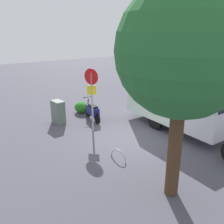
{
  "coord_description": "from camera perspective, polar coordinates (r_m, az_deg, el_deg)",
  "views": [
    {
      "loc": [
        -7.9,
        6.74,
        4.81
      ],
      "look_at": [
        1.19,
        0.28,
        1.05
      ],
      "focal_mm": 39.75,
      "sensor_mm": 36.0,
      "label": 1
    }
  ],
  "objects": [
    {
      "name": "bike_rack_hoop",
      "position": [
        9.79,
        1.44,
        -10.82
      ],
      "size": [
        0.85,
        0.15,
        0.85
      ],
      "primitive_type": "torus",
      "rotation": [
        1.57,
        0.0,
        0.12
      ],
      "color": "#B7B7BC",
      "rests_on": "ground"
    },
    {
      "name": "box_truck_near",
      "position": [
        12.6,
        15.11,
        3.34
      ],
      "size": [
        6.92,
        2.4,
        2.98
      ],
      "rotation": [
        0.0,
        0.0,
        3.11
      ],
      "color": "black",
      "rests_on": "ground"
    },
    {
      "name": "ground_plane",
      "position": [
        11.45,
        4.65,
        -6.29
      ],
      "size": [
        60.0,
        60.0,
        0.0
      ],
      "primitive_type": "plane",
      "color": "#4B4956"
    },
    {
      "name": "stop_sign",
      "position": [
        11.72,
        -4.7,
        4.99
      ],
      "size": [
        0.71,
        0.33,
        3.09
      ],
      "color": "#9E9EA3",
      "rests_on": "ground"
    },
    {
      "name": "street_tree",
      "position": [
        6.72,
        16.09,
        13.2
      ],
      "size": [
        3.56,
        3.56,
        6.07
      ],
      "color": "#47301E",
      "rests_on": "ground"
    },
    {
      "name": "utility_cabinet",
      "position": [
        13.46,
        -12.27,
        0.01
      ],
      "size": [
        0.81,
        0.52,
        1.22
      ],
      "primitive_type": "cube",
      "rotation": [
        0.0,
        0.0,
        0.08
      ],
      "color": "slate",
      "rests_on": "ground"
    },
    {
      "name": "shrub_near_sign",
      "position": [
        14.97,
        -7.02,
        1.06
      ],
      "size": [
        0.97,
        0.79,
        0.66
      ],
      "primitive_type": "ellipsoid",
      "color": "#24711C",
      "rests_on": "ground"
    },
    {
      "name": "motorcycle",
      "position": [
        13.6,
        -4.49,
        0.17
      ],
      "size": [
        1.81,
        0.58,
        1.2
      ],
      "rotation": [
        0.0,
        0.0,
        -0.12
      ],
      "color": "black",
      "rests_on": "ground"
    }
  ]
}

